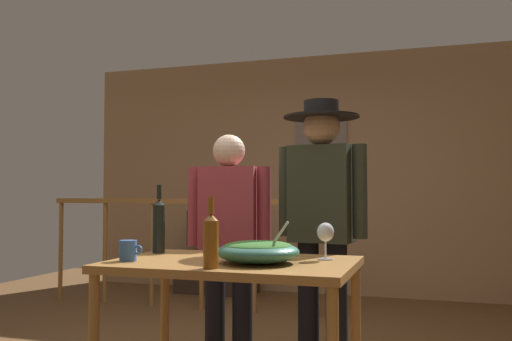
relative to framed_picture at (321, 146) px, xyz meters
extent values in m
cube|color=tan|center=(-0.03, 0.06, -0.32)|extent=(5.65, 0.10, 2.71)
cube|color=gray|center=(0.00, 0.00, 0.00)|extent=(0.58, 0.03, 0.69)
cylinder|color=#9E6B33|center=(-2.61, -1.16, -1.16)|extent=(0.04, 0.04, 1.03)
cylinder|color=#9E6B33|center=(-2.06, -1.16, -1.16)|extent=(0.04, 0.04, 1.03)
cylinder|color=#9E6B33|center=(-1.52, -1.16, -1.16)|extent=(0.04, 0.04, 1.03)
cylinder|color=#9E6B33|center=(-0.97, -1.16, -1.16)|extent=(0.04, 0.04, 1.03)
cylinder|color=#9E6B33|center=(-0.42, -1.16, -1.16)|extent=(0.04, 0.04, 1.03)
cylinder|color=#9E6B33|center=(0.12, -1.16, -1.16)|extent=(0.04, 0.04, 1.03)
cube|color=#9E6B33|center=(-1.24, -1.16, -0.62)|extent=(2.81, 0.07, 0.05)
cube|color=#9E6B33|center=(0.12, -1.16, -1.11)|extent=(0.10, 0.10, 1.13)
cube|color=#38281E|center=(-1.16, -0.29, -1.46)|extent=(0.90, 0.40, 0.43)
cube|color=black|center=(-1.16, -0.29, -1.23)|extent=(0.20, 0.12, 0.02)
cylinder|color=black|center=(-1.16, -0.29, -1.18)|extent=(0.03, 0.03, 0.08)
cube|color=black|center=(-1.16, -0.32, -0.94)|extent=(0.70, 0.06, 0.41)
cube|color=black|center=(-1.16, -0.35, -0.94)|extent=(0.64, 0.01, 0.37)
cube|color=#9E6B33|center=(0.24, -3.56, -0.89)|extent=(1.20, 0.79, 0.04)
cylinder|color=#9E6B33|center=(-0.32, -3.20, -1.29)|extent=(0.05, 0.05, 0.76)
cylinder|color=#9E6B33|center=(0.80, -3.20, -1.29)|extent=(0.05, 0.05, 0.76)
ellipsoid|color=#337060|center=(0.39, -3.62, -0.82)|extent=(0.40, 0.40, 0.11)
ellipsoid|color=#38702D|center=(0.39, -3.62, -0.79)|extent=(0.33, 0.33, 0.05)
cylinder|color=silver|center=(0.47, -3.62, -0.77)|extent=(0.15, 0.01, 0.20)
cylinder|color=silver|center=(0.68, -3.39, -0.87)|extent=(0.08, 0.08, 0.01)
cylinder|color=silver|center=(0.68, -3.39, -0.82)|extent=(0.01, 0.01, 0.09)
ellipsoid|color=silver|center=(0.68, -3.39, -0.74)|extent=(0.09, 0.09, 0.10)
cylinder|color=brown|center=(0.25, -3.86, -0.77)|extent=(0.07, 0.07, 0.21)
cone|color=brown|center=(0.25, -3.86, -0.65)|extent=(0.07, 0.07, 0.03)
cylinder|color=brown|center=(0.25, -3.86, -0.59)|extent=(0.03, 0.03, 0.08)
cylinder|color=black|center=(-0.27, -3.36, -0.74)|extent=(0.07, 0.07, 0.27)
cone|color=black|center=(-0.27, -3.36, -0.59)|extent=(0.07, 0.07, 0.03)
cylinder|color=black|center=(-0.27, -3.36, -0.53)|extent=(0.03, 0.03, 0.08)
cylinder|color=#3866B2|center=(-0.25, -3.73, -0.82)|extent=(0.09, 0.09, 0.10)
torus|color=#3866B2|center=(-0.19, -3.73, -0.82)|extent=(0.05, 0.01, 0.05)
cylinder|color=black|center=(0.03, -2.80, -1.29)|extent=(0.13, 0.13, 0.76)
cylinder|color=black|center=(-0.15, -2.82, -1.29)|extent=(0.13, 0.13, 0.76)
cube|color=#9E3842|center=(-0.06, -2.81, -0.64)|extent=(0.39, 0.27, 0.54)
cylinder|color=#9E3842|center=(0.16, -2.78, -0.63)|extent=(0.09, 0.09, 0.51)
cylinder|color=#9E3842|center=(-0.29, -2.84, -0.63)|extent=(0.09, 0.09, 0.51)
sphere|color=beige|center=(-0.06, -2.81, -0.26)|extent=(0.21, 0.21, 0.21)
cylinder|color=black|center=(0.63, -2.82, -1.26)|extent=(0.13, 0.13, 0.83)
cylinder|color=black|center=(0.46, -2.80, -1.26)|extent=(0.13, 0.13, 0.83)
cube|color=#2D3323|center=(0.55, -2.81, -0.54)|extent=(0.40, 0.27, 0.59)
cylinder|color=#2D3323|center=(0.78, -2.84, -0.53)|extent=(0.09, 0.09, 0.56)
cylinder|color=#2D3323|center=(0.31, -2.78, -0.53)|extent=(0.09, 0.09, 0.56)
sphere|color=tan|center=(0.55, -2.81, -0.13)|extent=(0.23, 0.23, 0.23)
cylinder|color=black|center=(0.55, -2.81, -0.07)|extent=(0.47, 0.47, 0.01)
cylinder|color=black|center=(0.55, -2.81, -0.02)|extent=(0.22, 0.22, 0.10)
camera|label=1|loc=(1.19, -6.13, -0.54)|focal=38.40mm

